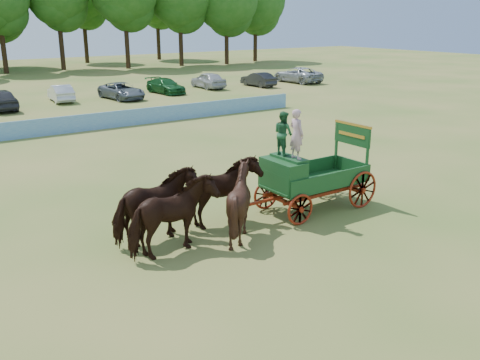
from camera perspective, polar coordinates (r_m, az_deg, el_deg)
name	(u,v)px	position (r m, az deg, el deg)	size (l,w,h in m)	color
ground	(340,197)	(21.35, 10.63, -1.77)	(160.00, 160.00, 0.00)	olive
horse_lead_left	(173,217)	(15.79, -7.21, -3.97)	(1.25, 2.74, 2.32)	black
horse_lead_right	(156,207)	(16.71, -8.97, -2.84)	(1.25, 2.74, 2.32)	black
horse_wheel_left	(240,202)	(16.95, -0.01, -2.33)	(1.87, 2.11, 2.32)	black
horse_wheel_right	(221,193)	(17.81, -2.03, -1.37)	(1.25, 2.74, 2.32)	black
farm_dray	(299,168)	(18.96, 6.36, 1.27)	(6.00, 2.00, 3.85)	maroon
sponsor_banner	(129,118)	(35.38, -11.73, 6.52)	(26.00, 0.08, 1.05)	#216DB3
parked_cars	(79,92)	(46.88, -16.84, 8.96)	(51.91, 7.12, 1.63)	silver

